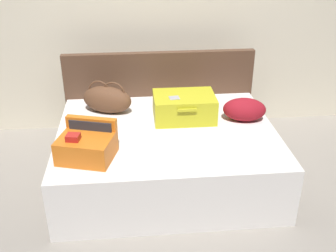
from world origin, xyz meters
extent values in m
plane|color=gray|center=(0.00, 0.00, 0.00)|extent=(12.00, 12.00, 0.00)
cube|color=beige|center=(0.00, 1.65, 1.30)|extent=(8.00, 0.10, 2.60)
cube|color=silver|center=(0.00, 0.40, 0.27)|extent=(1.98, 1.56, 0.54)
cube|color=#4C3323|center=(0.00, 1.22, 0.51)|extent=(2.02, 0.08, 1.02)
cube|color=gold|center=(0.19, 0.62, 0.63)|extent=(0.58, 0.41, 0.19)
cube|color=#28282D|center=(0.19, 0.62, 0.66)|extent=(0.51, 0.36, 0.13)
cube|color=#99999E|center=(0.09, 0.57, 0.75)|extent=(0.10, 0.10, 0.06)
cube|color=gold|center=(0.19, 0.62, 0.75)|extent=(0.58, 0.41, 0.05)
cube|color=gold|center=(0.19, 0.40, 0.73)|extent=(0.17, 0.03, 0.02)
cube|color=#D16619|center=(-0.69, -0.04, 0.64)|extent=(0.49, 0.40, 0.19)
cube|color=#28282D|center=(-0.69, -0.04, 0.66)|extent=(0.43, 0.35, 0.13)
cube|color=#B21E19|center=(-0.77, -0.06, 0.75)|extent=(0.12, 0.11, 0.05)
cube|color=#D16619|center=(-0.64, 0.12, 0.69)|extent=(0.42, 0.17, 0.29)
cube|color=#28282D|center=(-0.65, 0.09, 0.69)|extent=(0.35, 0.11, 0.25)
ellipsoid|color=brown|center=(-0.55, 0.83, 0.68)|extent=(0.54, 0.38, 0.27)
torus|color=brown|center=(-0.62, 0.86, 0.75)|extent=(0.22, 0.09, 0.23)
torus|color=brown|center=(-0.48, 0.81, 0.75)|extent=(0.22, 0.09, 0.23)
ellipsoid|color=maroon|center=(0.75, 0.53, 0.65)|extent=(0.44, 0.31, 0.22)
camera|label=1|loc=(-0.31, -2.88, 2.29)|focal=43.69mm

